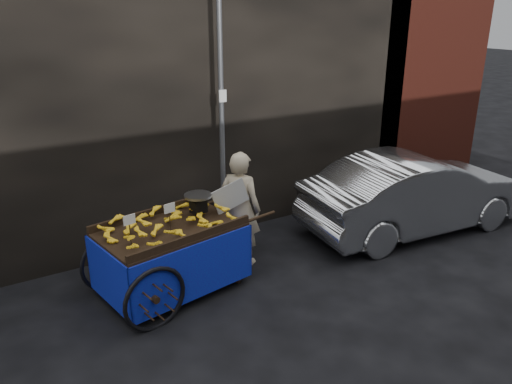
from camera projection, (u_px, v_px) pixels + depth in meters
ground at (249, 279)px, 7.12m from camera, size 80.00×80.00×0.00m
building_wall at (190, 78)px, 8.51m from camera, size 13.50×2.00×5.00m
street_pole at (222, 121)px, 7.60m from camera, size 0.12×0.10×4.00m
banana_cart at (166, 236)px, 6.53m from camera, size 2.63×1.52×1.35m
vendor at (240, 208)px, 7.33m from camera, size 0.90×0.76×1.73m
plastic_bag at (238, 264)px, 7.28m from camera, size 0.28×0.22×0.25m
parked_car at (416, 193)px, 8.51m from camera, size 4.17×1.83×1.33m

